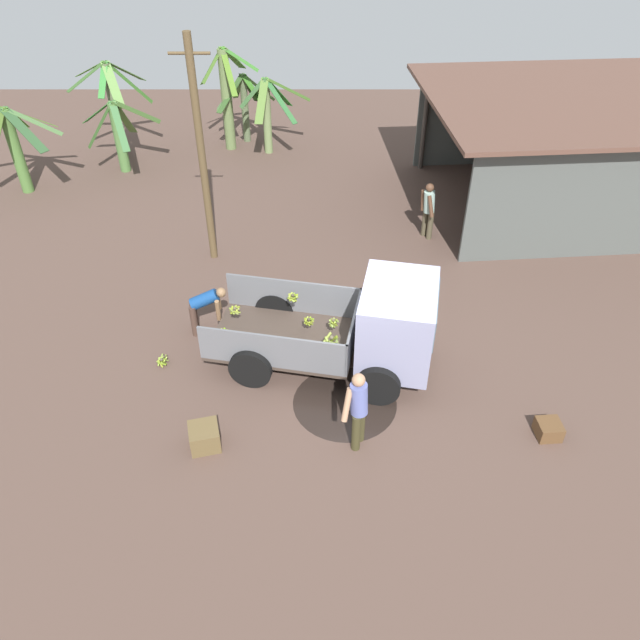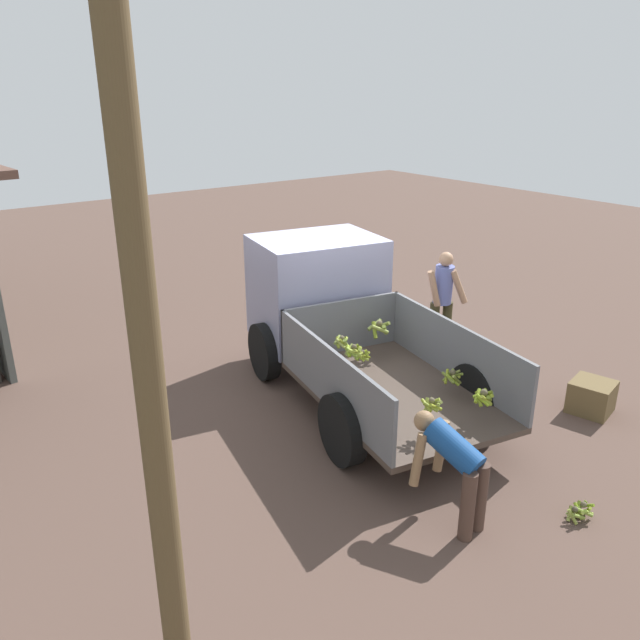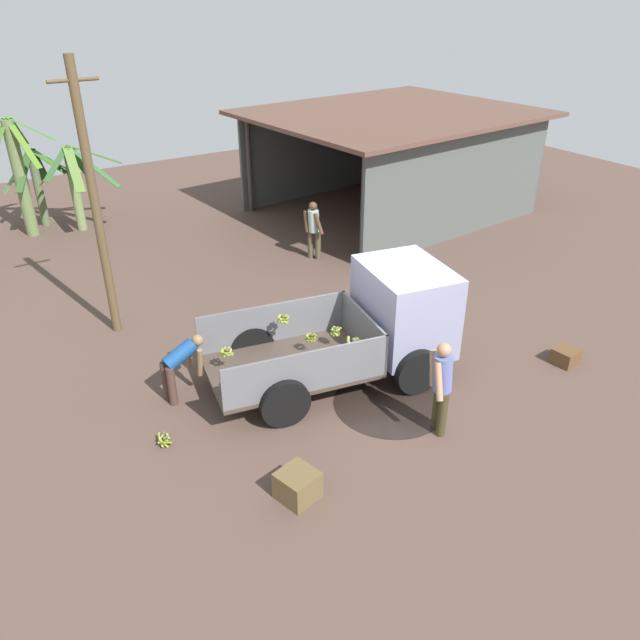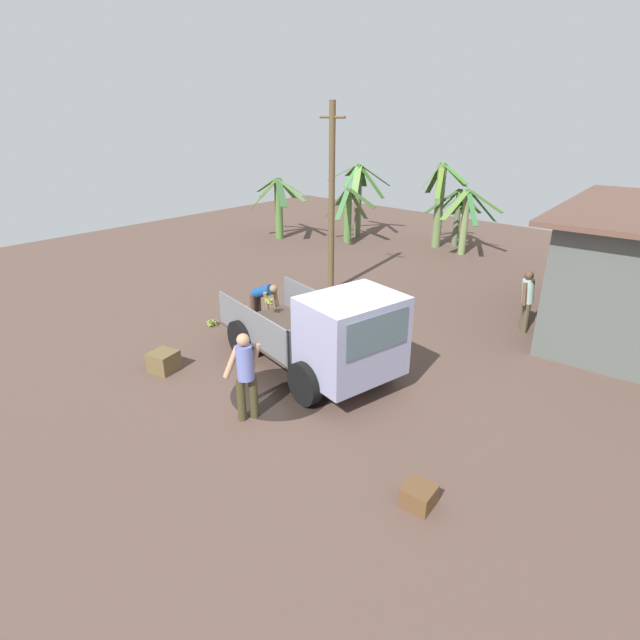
# 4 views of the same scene
# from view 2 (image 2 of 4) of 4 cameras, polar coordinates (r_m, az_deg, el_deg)

# --- Properties ---
(ground) EXTENTS (36.00, 36.00, 0.00)m
(ground) POSITION_cam_2_polar(r_m,az_deg,el_deg) (10.09, 0.67, -4.48)
(ground) COLOR brown
(mud_patch_0) EXTENTS (2.07, 2.07, 0.01)m
(mud_patch_0) POSITION_cam_2_polar(r_m,az_deg,el_deg) (10.23, 7.61, -4.29)
(mud_patch_0) COLOR black
(mud_patch_0) RESTS_ON ground
(cargo_truck) EXTENTS (4.85, 2.84, 2.09)m
(cargo_truck) POSITION_cam_2_polar(r_m,az_deg,el_deg) (9.57, 0.91, 1.16)
(cargo_truck) COLOR #473930
(cargo_truck) RESTS_ON ground
(utility_pole) EXTENTS (0.92, 0.18, 5.63)m
(utility_pole) POSITION_cam_2_polar(r_m,az_deg,el_deg) (3.71, -15.62, -2.64)
(utility_pole) COLOR brown
(utility_pole) RESTS_ON ground
(person_foreground_visitor) EXTENTS (0.55, 0.69, 1.73)m
(person_foreground_visitor) POSITION_cam_2_polar(r_m,az_deg,el_deg) (10.70, 11.17, 2.14)
(person_foreground_visitor) COLOR #3C371E
(person_foreground_visitor) RESTS_ON ground
(person_worker_loading) EXTENTS (0.86, 0.59, 1.14)m
(person_worker_loading) POSITION_cam_2_polar(r_m,az_deg,el_deg) (6.60, 12.22, -12.69)
(person_worker_loading) COLOR #49332A
(person_worker_loading) RESTS_ON ground
(banana_bunch_on_ground_0) EXTENTS (0.23, 0.23, 0.19)m
(banana_bunch_on_ground_0) POSITION_cam_2_polar(r_m,az_deg,el_deg) (7.40, 22.93, -15.61)
(banana_bunch_on_ground_0) COLOR brown
(banana_bunch_on_ground_0) RESTS_ON ground
(banana_bunch_on_ground_1) EXTENTS (0.20, 0.20, 0.17)m
(banana_bunch_on_ground_1) POSITION_cam_2_polar(r_m,az_deg,el_deg) (7.33, 22.27, -16.03)
(banana_bunch_on_ground_1) COLOR #463F2D
(banana_bunch_on_ground_1) RESTS_ON ground
(wooden_crate_0) EXTENTS (0.66, 0.66, 0.45)m
(wooden_crate_0) POSITION_cam_2_polar(r_m,az_deg,el_deg) (9.53, 23.57, -6.45)
(wooden_crate_0) COLOR brown
(wooden_crate_0) RESTS_ON ground
(wooden_crate_1) EXTENTS (0.48, 0.48, 0.32)m
(wooden_crate_1) POSITION_cam_2_polar(r_m,az_deg,el_deg) (13.38, -1.04, 2.70)
(wooden_crate_1) COLOR brown
(wooden_crate_1) RESTS_ON ground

